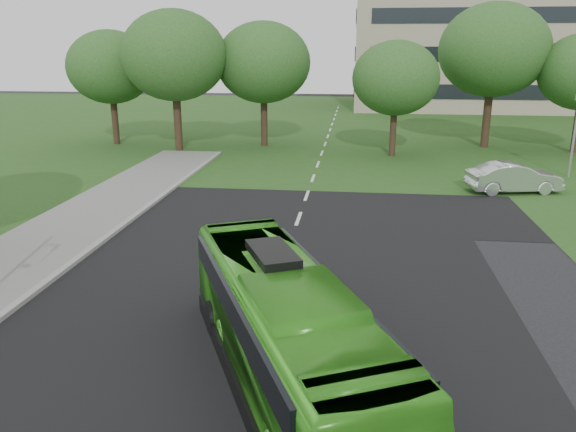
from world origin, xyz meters
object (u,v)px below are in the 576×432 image
object	(u,v)px
office_building	(524,2)
tree_park_a	(174,56)
tree_park_d	(494,50)
tree_park_b	(263,63)
bus	(286,330)
camera_pole	(576,125)
tree_park_f	(110,67)
sedan	(514,178)
tree_park_c	(396,78)

from	to	relation	value
office_building	tree_park_a	size ratio (longest dim) A/B	4.12
office_building	tree_park_d	world-z (taller)	office_building
tree_park_b	bus	size ratio (longest dim) A/B	0.96
tree_park_d	bus	world-z (taller)	tree_park_d
office_building	camera_pole	xyz separation A→B (m)	(-7.44, -41.97, -9.48)
tree_park_f	bus	xyz separation A→B (m)	(16.99, -30.55, -4.44)
sedan	camera_pole	size ratio (longest dim) A/B	1.00
tree_park_c	sedan	bearing A→B (deg)	-59.87
office_building	bus	distance (m)	68.65
tree_park_c	tree_park_d	distance (m)	8.58
tree_park_f	bus	size ratio (longest dim) A/B	0.89
office_building	tree_park_c	world-z (taller)	office_building
tree_park_a	sedan	size ratio (longest dim) A/B	2.09
tree_park_f	tree_park_b	bearing A→B (deg)	3.43
sedan	office_building	bearing A→B (deg)	-25.40
tree_park_a	camera_pole	distance (m)	25.87
tree_park_a	bus	distance (m)	31.14
tree_park_a	tree_park_f	xyz separation A→B (m)	(-5.61, 2.04, -0.85)
bus	office_building	bearing A→B (deg)	47.12
tree_park_a	tree_park_f	bearing A→B (deg)	159.99
tree_park_f	camera_pole	xyz separation A→B (m)	(30.50, -8.11, -2.74)
tree_park_a	tree_park_b	xyz separation A→B (m)	(5.83, 2.73, -0.51)
tree_park_b	sedan	bearing A→B (deg)	-40.42
tree_park_d	sedan	distance (m)	15.51
tree_park_c	sedan	size ratio (longest dim) A/B	1.64
office_building	sedan	size ratio (longest dim) A/B	8.60
tree_park_a	bus	bearing A→B (deg)	-68.24
tree_park_b	tree_park_c	distance (m)	9.94
tree_park_a	office_building	bearing A→B (deg)	48.00
tree_park_f	sedan	bearing A→B (deg)	-24.56
tree_park_b	tree_park_c	size ratio (longest dim) A/B	1.18
tree_park_a	bus	xyz separation A→B (m)	(11.38, -28.50, -5.29)
tree_park_f	camera_pole	size ratio (longest dim) A/B	1.81
office_building	tree_park_b	xyz separation A→B (m)	(-26.51, -33.18, -6.40)
office_building	tree_park_d	size ratio (longest dim) A/B	3.89
office_building	tree_park_c	xyz separation A→B (m)	(-17.12, -36.31, -7.30)
sedan	camera_pole	world-z (taller)	camera_pole
tree_park_f	tree_park_d	bearing A→B (deg)	4.23
tree_park_f	tree_park_c	bearing A→B (deg)	-6.70
tree_park_c	tree_park_f	size ratio (longest dim) A/B	0.91
tree_park_b	sedan	world-z (taller)	tree_park_b
tree_park_f	camera_pole	bearing A→B (deg)	-14.88
camera_pole	bus	bearing A→B (deg)	-132.67
tree_park_d	camera_pole	world-z (taller)	tree_park_d
office_building	tree_park_f	bearing A→B (deg)	-138.26
camera_pole	tree_park_d	bearing A→B (deg)	92.70
office_building	tree_park_c	distance (m)	40.80
office_building	tree_park_a	xyz separation A→B (m)	(-32.34, -35.91, -5.89)
tree_park_c	camera_pole	size ratio (longest dim) A/B	1.64
tree_park_b	sedan	xyz separation A→B (m)	(14.98, -12.76, -5.33)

